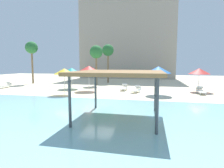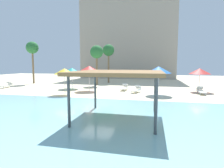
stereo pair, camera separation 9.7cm
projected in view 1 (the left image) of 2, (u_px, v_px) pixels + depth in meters
ground_plane at (98, 103)px, 14.35m from camera, size 80.00×80.00×0.00m
lagoon_water at (68, 123)px, 9.25m from camera, size 44.00×13.50×0.04m
shade_pavilion at (119, 74)px, 9.88m from camera, size 4.69×4.69×2.66m
beach_umbrella_blue_0 at (158, 70)px, 18.02m from camera, size 2.47×2.47×2.84m
beach_umbrella_red_1 at (199, 71)px, 20.10m from camera, size 2.32×2.32×2.60m
beach_umbrella_teal_3 at (72, 71)px, 22.62m from camera, size 2.46×2.46×2.59m
beach_umbrella_red_4 at (89, 69)px, 20.74m from camera, size 2.34×2.34×2.87m
beach_umbrella_yellow_6 at (64, 71)px, 18.08m from camera, size 2.10×2.10×2.63m
lounge_chair_0 at (201, 91)px, 18.61m from camera, size 0.62×1.90×0.74m
lounge_chair_1 at (6, 85)px, 23.67m from camera, size 0.77×1.94×0.74m
lounge_chair_2 at (136, 89)px, 19.64m from camera, size 1.08×1.99×0.74m
lounge_chair_3 at (124, 87)px, 21.34m from camera, size 0.69×1.92×0.74m
palm_tree_0 at (96, 53)px, 26.33m from camera, size 1.90×1.90×5.78m
palm_tree_1 at (32, 49)px, 28.49m from camera, size 1.90×1.90×6.61m
palm_tree_2 at (108, 51)px, 29.71m from camera, size 1.90×1.90×6.30m
hotel_block_0 at (128, 37)px, 42.52m from camera, size 20.51×10.41×19.10m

